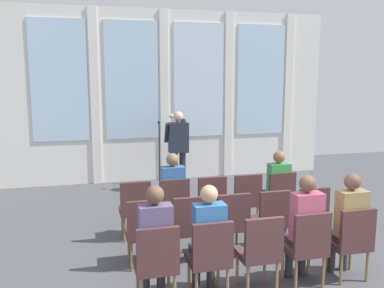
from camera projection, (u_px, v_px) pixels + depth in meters
name	position (u px, v px, depth m)	size (l,w,h in m)	color
rear_partition	(168.00, 94.00, 10.04)	(8.09, 0.14, 4.05)	silver
speaker	(178.00, 145.00, 9.09)	(0.50, 0.69, 1.76)	#232838
mic_stand	(160.00, 176.00, 9.22)	(0.28, 0.28, 1.55)	black
chair_r0_c0	(135.00, 206.00, 6.42)	(0.46, 0.44, 0.94)	olive
chair_r0_c1	(173.00, 203.00, 6.57)	(0.46, 0.44, 0.94)	olive
audience_r0_c1	(172.00, 189.00, 6.61)	(0.36, 0.39, 1.32)	#2D2D33
chair_r0_c2	(210.00, 200.00, 6.71)	(0.46, 0.44, 0.94)	olive
chair_r0_c3	(245.00, 198.00, 6.86)	(0.46, 0.44, 0.94)	olive
chair_r0_c4	(279.00, 195.00, 7.01)	(0.46, 0.44, 0.94)	olive
audience_r0_c4	(277.00, 183.00, 7.06)	(0.36, 0.39, 1.28)	#2D2D33
chair_r1_c0	(144.00, 228.00, 5.47)	(0.46, 0.44, 0.94)	olive
chair_r1_c1	(189.00, 224.00, 5.62)	(0.46, 0.44, 0.94)	olive
chair_r1_c2	(231.00, 220.00, 5.77)	(0.46, 0.44, 0.94)	olive
chair_r1_c3	(271.00, 217.00, 5.92)	(0.46, 0.44, 0.94)	olive
chair_r1_c4	(310.00, 213.00, 6.06)	(0.46, 0.44, 0.94)	olive
chair_r2_c0	(157.00, 260.00, 4.53)	(0.46, 0.44, 0.94)	olive
audience_r2_c0	(155.00, 238.00, 4.57)	(0.36, 0.39, 1.35)	#2D2D33
chair_r2_c1	(210.00, 254.00, 4.68)	(0.46, 0.44, 0.94)	olive
audience_r2_c1	(208.00, 235.00, 4.72)	(0.36, 0.39, 1.32)	#2D2D33
chair_r2_c2	(260.00, 249.00, 4.82)	(0.46, 0.44, 0.94)	olive
chair_r2_c3	(307.00, 244.00, 4.97)	(0.46, 0.44, 0.94)	olive
audience_r2_c3	(304.00, 224.00, 5.01)	(0.36, 0.39, 1.36)	#2D2D33
chair_r2_c4	(351.00, 239.00, 5.12)	(0.46, 0.44, 0.94)	olive
audience_r2_c4	(348.00, 220.00, 5.16)	(0.36, 0.39, 1.35)	#2D2D33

